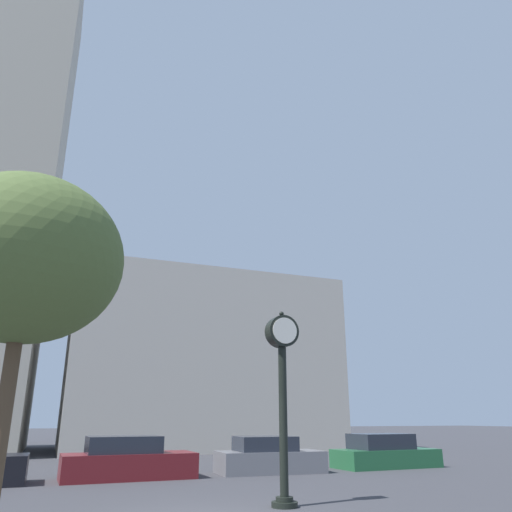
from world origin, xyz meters
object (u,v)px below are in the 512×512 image
at_px(street_clock, 283,380).
at_px(car_grey, 269,457).
at_px(car_green, 385,453).
at_px(bare_tree, 27,260).
at_px(car_maroon, 127,461).

xyz_separation_m(street_clock, car_grey, (2.54, 6.95, -2.28)).
relative_size(car_grey, car_green, 0.90).
bearing_deg(car_grey, bare_tree, -128.80).
bearing_deg(bare_tree, street_clock, 23.15).
bearing_deg(car_green, car_grey, 179.33).
bearing_deg(car_grey, car_maroon, -176.43).
distance_m(street_clock, bare_tree, 6.58).
height_order(car_maroon, car_green, car_maroon).
height_order(car_maroon, bare_tree, bare_tree).
height_order(car_green, bare_tree, bare_tree).
xyz_separation_m(street_clock, bare_tree, (-5.86, -2.50, 1.67)).
bearing_deg(car_maroon, car_grey, -0.81).
height_order(car_grey, car_green, car_green).
xyz_separation_m(car_maroon, car_grey, (5.16, 0.07, -0.03)).
height_order(car_maroon, car_grey, car_maroon).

